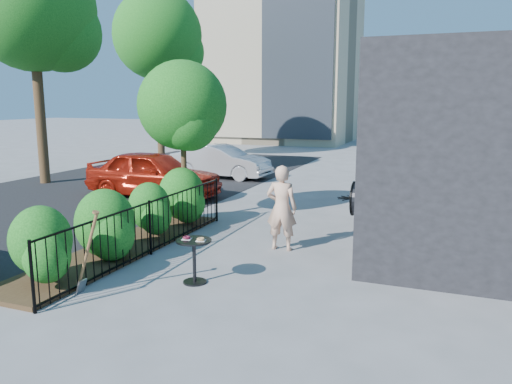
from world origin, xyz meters
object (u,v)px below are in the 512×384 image
at_px(patio_tree, 184,111).
at_px(cafe_table, 194,253).
at_px(street_tree_far, 158,41).
at_px(woman, 282,208).
at_px(shovel, 87,257).
at_px(street_tree_near, 33,16).
at_px(car_red, 153,174).
at_px(car_silver, 221,161).

relative_size(patio_tree, cafe_table, 4.94).
height_order(patio_tree, street_tree_far, street_tree_far).
distance_m(patio_tree, cafe_table, 4.99).
distance_m(woman, shovel, 4.00).
bearing_deg(street_tree_near, street_tree_far, 90.00).
bearing_deg(shovel, car_red, 115.59).
distance_m(street_tree_near, cafe_table, 13.36).
distance_m(cafe_table, car_silver, 11.56).
relative_size(street_tree_near, car_red, 1.90).
bearing_deg(street_tree_near, car_silver, 33.45).
xyz_separation_m(street_tree_far, woman, (10.74, -12.68, -5.04)).
bearing_deg(car_red, shovel, -153.89).
height_order(shovel, car_silver, shovel).
bearing_deg(car_silver, cafe_table, -154.08).
bearing_deg(street_tree_far, cafe_table, -56.37).
bearing_deg(car_silver, patio_tree, -158.92).
bearing_deg(street_tree_far, woman, -49.74).
distance_m(street_tree_near, street_tree_far, 8.00).
distance_m(patio_tree, car_red, 4.04).
relative_size(street_tree_near, car_silver, 2.10).
height_order(street_tree_far, car_silver, street_tree_far).
distance_m(patio_tree, shovel, 5.43).
distance_m(street_tree_far, cafe_table, 18.83).
height_order(street_tree_near, car_red, street_tree_near).
xyz_separation_m(street_tree_near, car_red, (5.18, -0.78, -5.18)).
height_order(street_tree_near, shovel, street_tree_near).
xyz_separation_m(patio_tree, car_red, (-2.52, 2.42, -2.02)).
relative_size(patio_tree, shovel, 2.79).
bearing_deg(patio_tree, car_red, 136.23).
bearing_deg(car_silver, shovel, -161.80).
xyz_separation_m(patio_tree, car_silver, (-2.25, 6.80, -2.11)).
distance_m(woman, car_red, 6.80).
height_order(woman, car_silver, woman).
bearing_deg(patio_tree, street_tree_far, 124.51).
bearing_deg(cafe_table, car_silver, 113.18).
xyz_separation_m(street_tree_far, shovel, (8.68, -16.10, -5.30)).
xyz_separation_m(patio_tree, cafe_table, (2.29, -3.82, -2.25)).
bearing_deg(car_red, car_silver, -3.01).
height_order(patio_tree, woman, patio_tree).
bearing_deg(cafe_table, street_tree_near, 144.90).
bearing_deg(woman, car_silver, -60.75).
bearing_deg(cafe_table, street_tree_far, 123.63).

